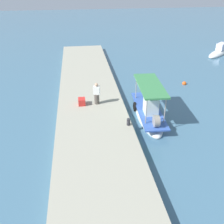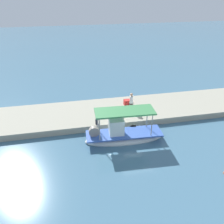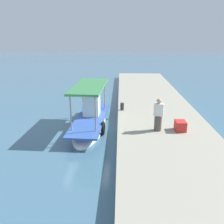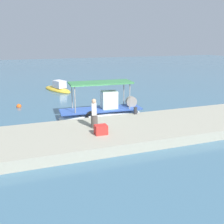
# 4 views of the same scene
# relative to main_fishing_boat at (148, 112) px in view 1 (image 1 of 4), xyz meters

# --- Properties ---
(ground_plane) EXTENTS (120.00, 120.00, 0.00)m
(ground_plane) POSITION_rel_main_fishing_boat_xyz_m (-1.08, 0.11, -0.44)
(ground_plane) COLOR #426A83
(dock_quay) EXTENTS (36.00, 5.06, 0.55)m
(dock_quay) POSITION_rel_main_fishing_boat_xyz_m (-1.08, -4.12, -0.17)
(dock_quay) COLOR #A19D8A
(dock_quay) RESTS_ON ground_plane
(main_fishing_boat) EXTENTS (6.17, 1.95, 2.92)m
(main_fishing_boat) POSITION_rel_main_fishing_boat_xyz_m (0.00, 0.00, 0.00)
(main_fishing_boat) COLOR silver
(main_fishing_boat) RESTS_ON ground_plane
(fisherman_near_bollard) EXTENTS (0.46, 0.53, 1.70)m
(fisherman_near_bollard) POSITION_rel_main_fishing_boat_xyz_m (-1.67, -3.66, 0.88)
(fisherman_near_bollard) COLOR #504842
(fisherman_near_bollard) RESTS_ON dock_quay
(mooring_bollard) EXTENTS (0.24, 0.24, 0.47)m
(mooring_bollard) POSITION_rel_main_fishing_boat_xyz_m (1.75, -1.86, 0.34)
(mooring_bollard) COLOR #2D2D33
(mooring_bollard) RESTS_ON dock_quay
(cargo_crate) EXTENTS (0.66, 0.53, 0.50)m
(cargo_crate) POSITION_rel_main_fishing_boat_xyz_m (-1.65, -4.82, 0.36)
(cargo_crate) COLOR red
(cargo_crate) RESTS_ON dock_quay
(marker_buoy) EXTENTS (0.40, 0.40, 0.40)m
(marker_buoy) POSITION_rel_main_fishing_boat_xyz_m (-5.61, 5.08, -0.36)
(marker_buoy) COLOR #EC5618
(marker_buoy) RESTS_ON ground_plane
(moored_boat_mid) EXTENTS (4.54, 4.98, 1.60)m
(moored_boat_mid) POSITION_rel_main_fishing_boat_xyz_m (-14.62, 13.40, -0.18)
(moored_boat_mid) COLOR silver
(moored_boat_mid) RESTS_ON ground_plane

